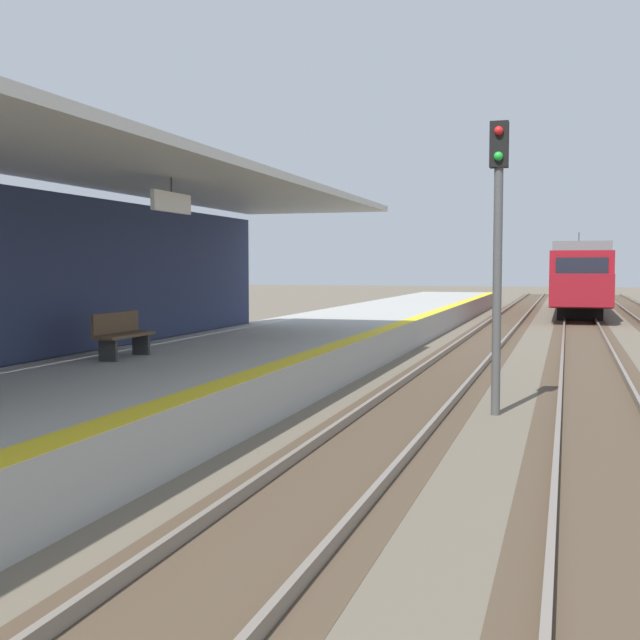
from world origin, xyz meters
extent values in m
cube|color=#A8A8A3|center=(-2.50, 16.00, 0.45)|extent=(5.00, 80.00, 0.90)
cube|color=yellow|center=(-0.25, 16.00, 0.90)|extent=(0.50, 80.00, 0.01)
cube|color=silver|center=(-2.60, 11.29, 4.35)|extent=(4.40, 24.00, 0.16)
cube|color=white|center=(-2.20, 13.29, 3.82)|extent=(0.08, 1.40, 0.36)
cylinder|color=#333333|center=(-2.20, 13.29, 4.14)|extent=(0.03, 0.03, 0.27)
cube|color=#4C3D2D|center=(1.90, 20.00, 0.00)|extent=(2.34, 120.00, 0.01)
cube|color=slate|center=(1.18, 20.00, 0.08)|extent=(0.08, 120.00, 0.15)
cube|color=slate|center=(2.62, 20.00, 0.08)|extent=(0.08, 120.00, 0.15)
cube|color=#4C3D2D|center=(5.30, 20.00, 0.00)|extent=(2.34, 120.00, 0.01)
cube|color=slate|center=(4.58, 20.00, 0.08)|extent=(0.08, 120.00, 0.15)
cube|color=slate|center=(6.02, 20.00, 0.08)|extent=(0.08, 120.00, 0.15)
cube|color=maroon|center=(5.30, 48.29, 2.07)|extent=(2.90, 18.00, 2.70)
cube|color=slate|center=(5.30, 48.29, 3.64)|extent=(2.67, 18.00, 0.44)
cube|color=black|center=(5.30, 39.27, 2.48)|extent=(2.32, 0.06, 1.21)
cube|color=maroon|center=(5.30, 38.49, 1.60)|extent=(2.78, 1.60, 1.49)
cube|color=black|center=(6.76, 48.29, 2.48)|extent=(0.04, 15.84, 0.86)
cylinder|color=#333333|center=(5.30, 51.89, 4.31)|extent=(0.06, 0.06, 0.90)
cube|color=black|center=(5.30, 42.44, 0.36)|extent=(2.17, 2.20, 0.72)
cube|color=black|center=(5.30, 54.14, 0.36)|extent=(2.17, 2.20, 0.72)
cylinder|color=#4C4C4C|center=(3.48, 14.68, 2.20)|extent=(0.16, 0.16, 4.40)
cube|color=black|center=(3.48, 14.68, 4.80)|extent=(0.32, 0.24, 0.80)
sphere|color=red|center=(3.48, 14.54, 5.02)|extent=(0.16, 0.16, 0.16)
sphere|color=green|center=(3.48, 14.54, 4.58)|extent=(0.16, 0.16, 0.16)
cube|color=brown|center=(-3.44, 13.69, 1.34)|extent=(0.44, 1.60, 0.06)
cube|color=brown|center=(-3.64, 13.69, 1.58)|extent=(0.06, 1.60, 0.40)
cube|color=#333333|center=(-3.44, 13.09, 1.12)|extent=(0.36, 0.08, 0.44)
cube|color=#333333|center=(-3.44, 14.29, 1.12)|extent=(0.36, 0.08, 0.44)
camera|label=1|loc=(4.68, 0.15, 2.66)|focal=44.95mm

